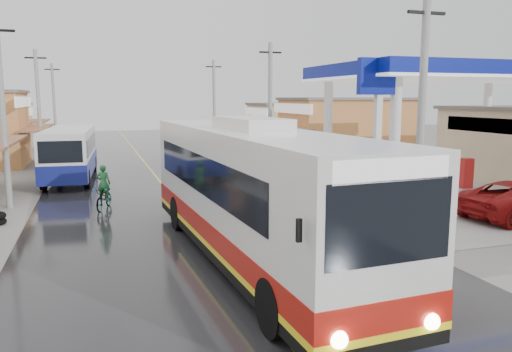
% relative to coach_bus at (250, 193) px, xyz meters
% --- Properties ---
extents(ground, '(120.00, 120.00, 0.00)m').
position_rel_coach_bus_xyz_m(ground, '(-0.75, 0.81, -1.99)').
color(ground, slate).
rests_on(ground, ground).
extents(road, '(12.00, 90.00, 0.02)m').
position_rel_coach_bus_xyz_m(road, '(-0.75, 15.81, -1.98)').
color(road, black).
rests_on(road, ground).
extents(centre_line, '(0.15, 90.00, 0.01)m').
position_rel_coach_bus_xyz_m(centre_line, '(-0.75, 15.81, -1.96)').
color(centre_line, '#D8CC4C').
rests_on(centre_line, road).
extents(shopfronts_right, '(11.00, 44.00, 4.80)m').
position_rel_coach_bus_xyz_m(shopfronts_right, '(14.25, 12.81, -1.99)').
color(shopfronts_right, '#BCB3A5').
rests_on(shopfronts_right, ground).
extents(utility_poles_left, '(1.60, 50.00, 8.00)m').
position_rel_coach_bus_xyz_m(utility_poles_left, '(-7.75, 16.81, -1.99)').
color(utility_poles_left, gray).
rests_on(utility_poles_left, ground).
extents(utility_poles_right, '(1.60, 36.00, 8.00)m').
position_rel_coach_bus_xyz_m(utility_poles_right, '(6.25, 15.81, -1.99)').
color(utility_poles_right, gray).
rests_on(utility_poles_right, ground).
extents(coach_bus, '(3.60, 13.33, 4.12)m').
position_rel_coach_bus_xyz_m(coach_bus, '(0.00, 0.00, 0.00)').
color(coach_bus, silver).
rests_on(coach_bus, road).
extents(second_bus, '(2.90, 8.98, 2.94)m').
position_rel_coach_bus_xyz_m(second_bus, '(-5.51, 16.83, -0.40)').
color(second_bus, silver).
rests_on(second_bus, road).
extents(cyclist, '(1.18, 1.90, 1.93)m').
position_rel_coach_bus_xyz_m(cyclist, '(-3.88, 8.28, -1.35)').
color(cyclist, black).
rests_on(cyclist, ground).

